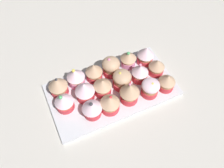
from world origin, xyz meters
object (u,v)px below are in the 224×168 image
Objects in this scene: cupcake_5 at (58,86)px; cupcake_13 at (150,88)px; cupcake_2 at (111,66)px; cupcake_12 at (167,82)px; cupcake_3 at (94,72)px; cupcake_8 at (121,78)px; cupcake_15 at (110,103)px; baking_tray at (112,90)px; cupcake_11 at (64,100)px; cupcake_4 at (76,77)px; cupcake_6 at (156,66)px; cupcake_7 at (140,72)px; cupcake_9 at (103,87)px; cupcake_14 at (130,92)px; cupcake_16 at (92,108)px; cupcake_1 at (128,59)px; cupcake_10 at (85,91)px; cupcake_0 at (146,55)px.

cupcake_5 is 1.22× the size of cupcake_13.
cupcake_2 is 19.59cm from cupcake_12.
cupcake_3 and cupcake_8 have the same top height.
cupcake_15 is at bearing -1.39° from cupcake_12.
cupcake_13 reaches higher than baking_tray.
cupcake_11 is 1.06× the size of cupcake_13.
cupcake_4 is at bearing -65.25° from cupcake_15.
cupcake_8 is at bearing -0.19° from cupcake_6.
cupcake_7 reaches higher than cupcake_9.
cupcake_5 is 0.96× the size of cupcake_14.
cupcake_15 is (-12.81, 12.63, -0.63)cm from cupcake_5.
cupcake_12 is (-33.36, 13.13, -0.71)cm from cupcake_5.
cupcake_3 is 15.61cm from cupcake_7.
cupcake_16 is (13.18, 6.39, 0.38)cm from cupcake_8.
cupcake_1 is at bearing -165.66° from cupcake_11.
cupcake_2 is at bearing -154.18° from cupcake_10.
cupcake_2 is 6.00cm from cupcake_8.
cupcake_13 is at bearing 145.81° from cupcake_4.
cupcake_3 reaches higher than cupcake_15.
cupcake_4 is at bearing -14.08° from cupcake_6.
cupcake_9 is 0.92× the size of cupcake_16.
cupcake_13 is at bearing 91.09° from cupcake_7.
cupcake_16 reaches higher than cupcake_11.
cupcake_4 reaches higher than cupcake_11.
cupcake_7 is 20.91cm from cupcake_16.
cupcake_4 reaches higher than cupcake_3.
cupcake_5 is 5.72cm from cupcake_11.
cupcake_13 is (6.47, 7.24, 0.05)cm from cupcake_6.
cupcake_11 is (6.52, 6.80, -0.23)cm from cupcake_4.
cupcake_14 reaches higher than cupcake_3.
cupcake_2 is at bearing 176.79° from cupcake_3.
cupcake_1 is 7.02cm from cupcake_7.
cupcake_4 is 9.93cm from cupcake_9.
cupcake_5 is 23.32cm from cupcake_14.
cupcake_9 is at bearing 92.60° from cupcake_3.
cupcake_6 is at bearing -154.90° from cupcake_14.
cupcake_6 reaches higher than baking_tray.
cupcake_1 is at bearing -178.22° from cupcake_3.
cupcake_3 is at bearing -3.21° from cupcake_2.
cupcake_9 is 0.99× the size of cupcake_11.
cupcake_1 is 0.95× the size of cupcake_4.
cupcake_3 reaches higher than cupcake_1.
cupcake_6 is 6.61cm from cupcake_7.
cupcake_6 is at bearing 138.08° from cupcake_1.
cupcake_6 is 0.86× the size of cupcake_16.
cupcake_4 is at bearing -83.64° from cupcake_10.
cupcake_5 is 9.05cm from cupcake_10.
cupcake_9 is (-0.31, 6.83, -0.10)cm from cupcake_3.
cupcake_0 is 1.07× the size of cupcake_11.
cupcake_3 is 1.02× the size of cupcake_11.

